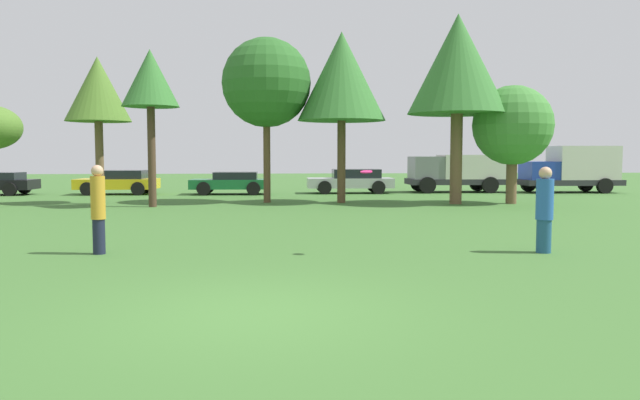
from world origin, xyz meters
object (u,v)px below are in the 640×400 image
at_px(parked_car_yellow, 119,181).
at_px(delivery_truck_blue, 573,168).
at_px(tree_2, 150,80).
at_px(delivery_truck_grey, 457,171).
at_px(tree_5, 458,65).
at_px(frisbee, 366,172).
at_px(parked_car_silver, 352,180).
at_px(tree_6, 513,126).
at_px(tree_1, 98,90).
at_px(tree_4, 342,77).
at_px(tree_3, 266,83).
at_px(person_thrower, 98,208).
at_px(person_catcher, 544,209).
at_px(parked_car_green, 231,182).

distance_m(parked_car_yellow, delivery_truck_blue, 23.89).
xyz_separation_m(tree_2, delivery_truck_grey, (14.60, 8.34, -3.66)).
relative_size(tree_5, delivery_truck_blue, 1.46).
height_order(frisbee, delivery_truck_blue, delivery_truck_blue).
height_order(tree_2, parked_car_silver, tree_2).
distance_m(frisbee, tree_6, 14.87).
relative_size(tree_1, tree_4, 0.85).
relative_size(tree_2, tree_6, 1.24).
height_order(frisbee, parked_car_yellow, frisbee).
bearing_deg(tree_3, tree_2, -157.32).
distance_m(person_thrower, parked_car_silver, 20.80).
bearing_deg(person_catcher, delivery_truck_blue, -114.94).
relative_size(person_catcher, frisbee, 7.30).
xyz_separation_m(tree_3, parked_car_green, (-1.84, 5.65, -4.36)).
relative_size(tree_4, delivery_truck_grey, 1.31).
bearing_deg(parked_car_yellow, tree_1, 97.75).
bearing_deg(delivery_truck_grey, person_catcher, 78.45).
xyz_separation_m(frisbee, delivery_truck_blue, (14.30, 19.57, -0.36)).
height_order(person_catcher, parked_car_yellow, person_catcher).
xyz_separation_m(tree_1, tree_5, (14.54, -1.32, 1.00)).
relative_size(frisbee, delivery_truck_blue, 0.05).
distance_m(tree_5, tree_6, 3.37).
distance_m(tree_1, tree_3, 6.85).
relative_size(frisbee, parked_car_yellow, 0.06).
distance_m(tree_5, delivery_truck_blue, 11.97).
height_order(person_catcher, frisbee, person_catcher).
bearing_deg(person_thrower, frisbee, -2.58).
xyz_separation_m(person_thrower, tree_1, (-3.53, 13.21, 3.69)).
bearing_deg(tree_4, delivery_truck_blue, 24.76).
xyz_separation_m(tree_4, tree_6, (6.93, -1.04, -2.04)).
bearing_deg(person_catcher, parked_car_yellow, -52.76).
bearing_deg(delivery_truck_grey, parked_car_green, 5.08).
bearing_deg(tree_6, tree_4, 171.46).
relative_size(person_catcher, tree_3, 0.26).
bearing_deg(parked_car_yellow, tree_2, 112.81).
height_order(tree_1, tree_6, tree_1).
bearing_deg(tree_4, parked_car_green, 129.48).
xyz_separation_m(person_thrower, parked_car_silver, (7.71, 19.31, -0.25)).
bearing_deg(frisbee, person_catcher, 0.17).
xyz_separation_m(tree_2, tree_3, (4.40, 1.84, 0.16)).
relative_size(tree_1, delivery_truck_blue, 1.14).
xyz_separation_m(tree_1, delivery_truck_grey, (17.04, 6.56, -3.46)).
bearing_deg(delivery_truck_blue, tree_6, 49.63).
xyz_separation_m(tree_5, delivery_truck_blue, (8.61, 7.10, -4.31)).
xyz_separation_m(parked_car_green, parked_car_silver, (6.25, 0.41, 0.05)).
bearing_deg(parked_car_silver, parked_car_yellow, 0.90).
distance_m(parked_car_green, delivery_truck_blue, 18.17).
bearing_deg(delivery_truck_grey, frisbee, 69.08).
bearing_deg(delivery_truck_blue, frisbee, 54.85).
bearing_deg(parked_car_silver, tree_5, 114.92).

